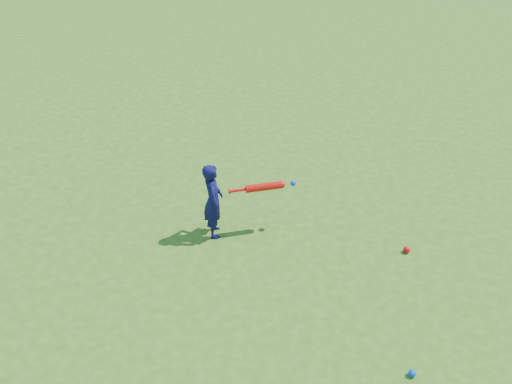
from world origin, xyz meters
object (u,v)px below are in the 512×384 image
Objects in this scene: child at (213,201)px; ground_ball_blue at (412,373)px; ground_ball_red at (407,250)px; bat_swing at (267,187)px.

child reaches higher than ground_ball_blue.
bat_swing is (-1.62, 0.21, 0.56)m from ground_ball_red.
ground_ball_blue is 0.10× the size of bat_swing.
child is 13.12× the size of ground_ball_blue.
child reaches higher than ground_ball_red.
ground_ball_blue is at bearing -145.22° from child.
ground_ball_red is (2.21, -0.03, -0.43)m from child.
ground_ball_red is at bearing -106.72° from child.
child reaches higher than bat_swing.
ground_ball_red is 1.10× the size of ground_ball_blue.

